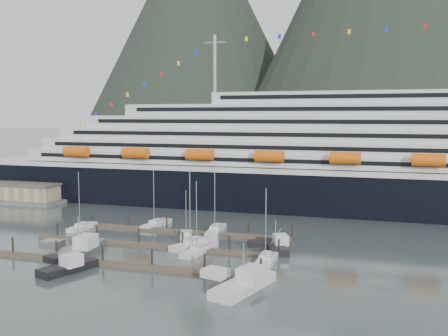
{
  "coord_description": "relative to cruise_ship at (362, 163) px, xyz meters",
  "views": [
    {
      "loc": [
        37.17,
        -83.61,
        24.41
      ],
      "look_at": [
        3.25,
        22.0,
        13.21
      ],
      "focal_mm": 42.0,
      "sensor_mm": 36.0,
      "label": 1
    }
  ],
  "objects": [
    {
      "name": "ground",
      "position": [
        -30.03,
        -54.94,
        -12.04
      ],
      "size": [
        1600.0,
        1600.0,
        0.0
      ],
      "primitive_type": "plane",
      "color": "#465352",
      "rests_on": "ground"
    },
    {
      "name": "cruise_ship",
      "position": [
        0.0,
        0.0,
        0.0
      ],
      "size": [
        210.0,
        30.4,
        50.3
      ],
      "color": "black",
      "rests_on": "ground"
    },
    {
      "name": "warehouse",
      "position": [
        -102.03,
        -12.94,
        -9.79
      ],
      "size": [
        46.0,
        20.0,
        5.8
      ],
      "color": "#595956",
      "rests_on": "ground"
    },
    {
      "name": "dock_near",
      "position": [
        -34.95,
        -64.89,
        -11.73
      ],
      "size": [
        48.18,
        2.28,
        3.2
      ],
      "color": "#42362A",
      "rests_on": "ground"
    },
    {
      "name": "dock_mid",
      "position": [
        -34.95,
        -51.89,
        -11.73
      ],
      "size": [
        48.18,
        2.28,
        3.2
      ],
      "color": "#42362A",
      "rests_on": "ground"
    },
    {
      "name": "dock_far",
      "position": [
        -34.95,
        -38.89,
        -11.73
      ],
      "size": [
        48.18,
        2.28,
        3.2
      ],
      "color": "#42362A",
      "rests_on": "ground"
    },
    {
      "name": "sailboat_a",
      "position": [
        -55.69,
        -42.61,
        -11.63
      ],
      "size": [
        2.7,
        8.31,
        12.89
      ],
      "rotation": [
        0.0,
        0.0,
        1.53
      ],
      "color": "silver",
      "rests_on": "ground"
    },
    {
      "name": "sailboat_c",
      "position": [
        -27.28,
        -49.59,
        -11.59
      ],
      "size": [
        6.57,
        11.0,
        15.08
      ],
      "rotation": [
        0.0,
        0.0,
        1.2
      ],
      "color": "silver",
      "rests_on": "ground"
    },
    {
      "name": "sailboat_d",
      "position": [
        -24.93,
        -52.98,
        -11.63
      ],
      "size": [
        3.94,
        10.38,
        13.36
      ],
      "rotation": [
        0.0,
        0.0,
        1.42
      ],
      "color": "silver",
      "rests_on": "ground"
    },
    {
      "name": "sailboat_e",
      "position": [
        -41.8,
        -34.95,
        -11.63
      ],
      "size": [
        3.42,
        9.89,
        13.0
      ],
      "rotation": [
        0.0,
        0.0,
        1.48
      ],
      "color": "silver",
      "rests_on": "ground"
    },
    {
      "name": "sailboat_f",
      "position": [
        -31.4,
        -43.23,
        -11.66
      ],
      "size": [
        4.91,
        8.08,
        10.12
      ],
      "rotation": [
        0.0,
        0.0,
        1.94
      ],
      "color": "silver",
      "rests_on": "ground"
    },
    {
      "name": "sailboat_g",
      "position": [
        -27.35,
        -36.74,
        -11.61
      ],
      "size": [
        3.77,
        10.66,
        15.67
      ],
      "rotation": [
        0.0,
        0.0,
        1.69
      ],
      "color": "silver",
      "rests_on": "ground"
    },
    {
      "name": "sailboat_h",
      "position": [
        -12.03,
        -55.83,
        -11.62
      ],
      "size": [
        3.05,
        9.25,
        13.11
      ],
      "rotation": [
        0.0,
        0.0,
        1.62
      ],
      "color": "silver",
      "rests_on": "ground"
    },
    {
      "name": "trawler_a",
      "position": [
        -44.77,
        -60.77,
        -11.1
      ],
      "size": [
        10.06,
        13.9,
        7.51
      ],
      "rotation": [
        0.0,
        0.0,
        1.66
      ],
      "color": "gray",
      "rests_on": "ground"
    },
    {
      "name": "trawler_b",
      "position": [
        -40.69,
        -69.91,
        -11.21
      ],
      "size": [
        8.29,
        10.11,
        6.2
      ],
      "rotation": [
        0.0,
        0.0,
        1.23
      ],
      "color": "black",
      "rests_on": "ground"
    },
    {
      "name": "trawler_d",
      "position": [
        -12.17,
        -69.9,
        -11.1
      ],
      "size": [
        10.14,
        13.08,
        7.48
      ],
      "rotation": [
        0.0,
        0.0,
        1.3
      ],
      "color": "silver",
      "rests_on": "ground"
    },
    {
      "name": "trawler_e",
      "position": [
        -12.46,
        -47.34,
        -11.22
      ],
      "size": [
        8.37,
        9.91,
        6.1
      ],
      "rotation": [
        0.0,
        0.0,
        1.99
      ],
      "color": "black",
      "rests_on": "ground"
    }
  ]
}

